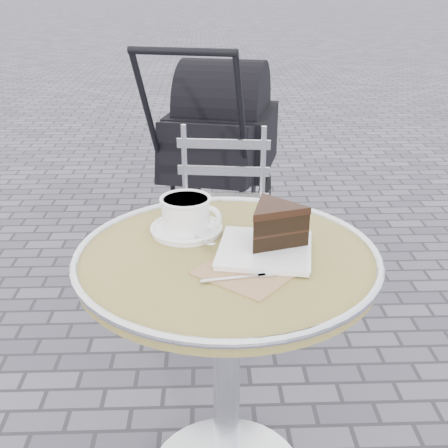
{
  "coord_description": "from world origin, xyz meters",
  "views": [
    {
      "loc": [
        -0.05,
        -1.17,
        1.33
      ],
      "look_at": [
        -0.0,
        0.06,
        0.78
      ],
      "focal_mm": 45.0,
      "sensor_mm": 36.0,
      "label": 1
    }
  ],
  "objects_px": {
    "cappuccino_set": "(187,217)",
    "baby_stroller": "(219,151)",
    "cake_plate_set": "(272,230)",
    "bistro_chair": "(222,207)",
    "cafe_table": "(227,313)"
  },
  "relations": [
    {
      "from": "baby_stroller",
      "to": "cappuccino_set",
      "type": "bearing_deg",
      "value": -80.23
    },
    {
      "from": "cafe_table",
      "to": "cake_plate_set",
      "type": "distance_m",
      "value": 0.24
    },
    {
      "from": "bistro_chair",
      "to": "baby_stroller",
      "type": "distance_m",
      "value": 0.82
    },
    {
      "from": "bistro_chair",
      "to": "cafe_table",
      "type": "bearing_deg",
      "value": -84.47
    },
    {
      "from": "cafe_table",
      "to": "bistro_chair",
      "type": "relative_size",
      "value": 0.92
    },
    {
      "from": "cafe_table",
      "to": "baby_stroller",
      "type": "bearing_deg",
      "value": 89.19
    },
    {
      "from": "cafe_table",
      "to": "cake_plate_set",
      "type": "relative_size",
      "value": 2.19
    },
    {
      "from": "cake_plate_set",
      "to": "bistro_chair",
      "type": "height_order",
      "value": "cake_plate_set"
    },
    {
      "from": "cake_plate_set",
      "to": "bistro_chair",
      "type": "bearing_deg",
      "value": 106.44
    },
    {
      "from": "cappuccino_set",
      "to": "baby_stroller",
      "type": "distance_m",
      "value": 1.58
    },
    {
      "from": "cake_plate_set",
      "to": "baby_stroller",
      "type": "bearing_deg",
      "value": 103.22
    },
    {
      "from": "cappuccino_set",
      "to": "bistro_chair",
      "type": "xyz_separation_m",
      "value": [
        0.11,
        0.73,
        -0.27
      ]
    },
    {
      "from": "cake_plate_set",
      "to": "baby_stroller",
      "type": "relative_size",
      "value": 0.3
    },
    {
      "from": "cappuccino_set",
      "to": "bistro_chair",
      "type": "height_order",
      "value": "cappuccino_set"
    },
    {
      "from": "cappuccino_set",
      "to": "bistro_chair",
      "type": "relative_size",
      "value": 0.25
    }
  ]
}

